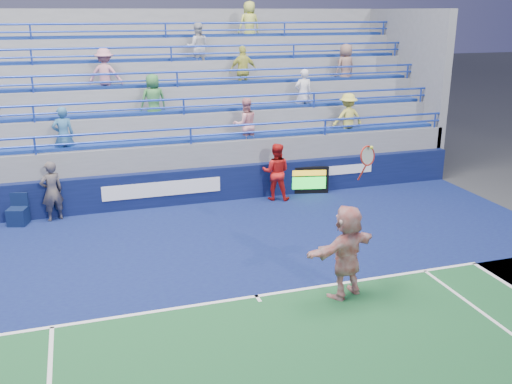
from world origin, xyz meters
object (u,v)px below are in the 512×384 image
object	(u,v)px
judge_chair	(18,215)
line_judge	(52,191)
serve_speed_board	(309,180)
tennis_player	(347,251)
ball_girl	(276,172)

from	to	relation	value
judge_chair	line_judge	size ratio (longest dim) A/B	0.50
serve_speed_board	tennis_player	xyz separation A→B (m)	(-1.99, -6.79, 0.56)
tennis_player	judge_chair	bearing A→B (deg)	136.45
line_judge	serve_speed_board	bearing A→B (deg)	157.97
judge_chair	ball_girl	world-z (taller)	ball_girl
judge_chair	ball_girl	xyz separation A→B (m)	(7.68, -0.06, 0.63)
ball_girl	serve_speed_board	bearing A→B (deg)	-143.99
judge_chair	line_judge	world-z (taller)	line_judge
judge_chair	tennis_player	size ratio (longest dim) A/B	0.27
line_judge	ball_girl	size ratio (longest dim) A/B	0.96
judge_chair	tennis_player	xyz separation A→B (m)	(6.93, -6.59, 0.73)
serve_speed_board	tennis_player	world-z (taller)	tennis_player
tennis_player	line_judge	distance (m)	8.94
line_judge	ball_girl	xyz separation A→B (m)	(6.72, -0.12, 0.04)
serve_speed_board	ball_girl	bearing A→B (deg)	-168.10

